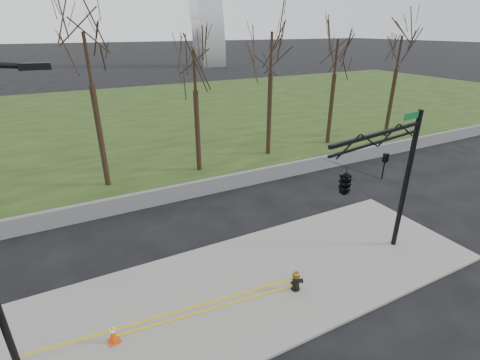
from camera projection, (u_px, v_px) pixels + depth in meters
ground at (258, 283)px, 13.09m from camera, size 500.00×500.00×0.00m
sidewalk at (258, 282)px, 13.07m from camera, size 18.00×6.00×0.10m
grass_strip at (117, 117)px, 37.46m from camera, size 120.00×40.00×0.06m
guardrail at (185, 191)px, 19.41m from camera, size 60.00×0.30×0.90m
tree_row at (148, 105)px, 20.73m from camera, size 44.67×4.00×9.17m
fire_hydrant at (296, 281)px, 12.52m from camera, size 0.50×0.32×0.80m
traffic_cone at (113, 334)px, 10.42m from camera, size 0.39×0.39×0.64m
traffic_signal_mast at (360, 176)px, 11.95m from camera, size 5.05×2.53×6.00m
caution_tape at (191, 310)px, 11.18m from camera, size 8.68×0.81×0.41m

